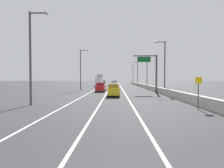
{
  "coord_description": "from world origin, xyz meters",
  "views": [
    {
      "loc": [
        -0.22,
        -3.64,
        2.86
      ],
      "look_at": [
        -1.42,
        53.77,
        1.18
      ],
      "focal_mm": 30.16,
      "sensor_mm": 36.0,
      "label": 1
    }
  ],
  "objects_px": {
    "car_red_0": "(101,87)",
    "car_silver_4": "(115,82)",
    "lamp_post_right_third": "(146,69)",
    "box_truck": "(99,81)",
    "lamp_post_left_near": "(33,51)",
    "overhead_sign_gantry": "(153,69)",
    "lamp_post_right_second": "(163,63)",
    "lamp_post_right_fifth": "(133,73)",
    "car_white_2": "(114,84)",
    "car_gray_1": "(104,82)",
    "speed_advisory_sign": "(198,90)",
    "lamp_post_right_fourth": "(137,72)",
    "lamp_post_left_mid": "(82,67)",
    "car_yellow_3": "(114,90)"
  },
  "relations": [
    {
      "from": "lamp_post_right_fifth",
      "to": "lamp_post_right_second",
      "type": "bearing_deg",
      "value": -90.02
    },
    {
      "from": "lamp_post_right_third",
      "to": "car_white_2",
      "type": "bearing_deg",
      "value": 174.29
    },
    {
      "from": "lamp_post_right_fourth",
      "to": "lamp_post_right_fifth",
      "type": "xyz_separation_m",
      "value": [
        0.13,
        22.16,
        0.0
      ]
    },
    {
      "from": "car_white_2",
      "to": "lamp_post_left_near",
      "type": "bearing_deg",
      "value": -101.92
    },
    {
      "from": "lamp_post_right_second",
      "to": "box_truck",
      "type": "relative_size",
      "value": 1.2
    },
    {
      "from": "speed_advisory_sign",
      "to": "lamp_post_right_third",
      "type": "xyz_separation_m",
      "value": [
        1.63,
        40.61,
        3.99
      ]
    },
    {
      "from": "lamp_post_left_near",
      "to": "car_silver_4",
      "type": "relative_size",
      "value": 2.36
    },
    {
      "from": "lamp_post_left_near",
      "to": "car_silver_4",
      "type": "distance_m",
      "value": 74.85
    },
    {
      "from": "lamp_post_left_mid",
      "to": "lamp_post_right_fourth",
      "type": "bearing_deg",
      "value": 62.74
    },
    {
      "from": "speed_advisory_sign",
      "to": "lamp_post_right_second",
      "type": "bearing_deg",
      "value": 85.73
    },
    {
      "from": "lamp_post_right_fourth",
      "to": "box_truck",
      "type": "xyz_separation_m",
      "value": [
        -15.25,
        -9.0,
        -3.71
      ]
    },
    {
      "from": "overhead_sign_gantry",
      "to": "lamp_post_left_near",
      "type": "bearing_deg",
      "value": -133.0
    },
    {
      "from": "lamp_post_right_third",
      "to": "lamp_post_left_near",
      "type": "height_order",
      "value": "same"
    },
    {
      "from": "lamp_post_right_fifth",
      "to": "car_gray_1",
      "type": "xyz_separation_m",
      "value": [
        -15.49,
        -4.67,
        -4.76
      ]
    },
    {
      "from": "lamp_post_left_near",
      "to": "box_truck",
      "type": "relative_size",
      "value": 1.2
    },
    {
      "from": "speed_advisory_sign",
      "to": "car_red_0",
      "type": "bearing_deg",
      "value": 115.6
    },
    {
      "from": "lamp_post_left_near",
      "to": "car_yellow_3",
      "type": "height_order",
      "value": "lamp_post_left_near"
    },
    {
      "from": "lamp_post_right_fourth",
      "to": "speed_advisory_sign",
      "type": "bearing_deg",
      "value": -91.16
    },
    {
      "from": "lamp_post_right_fourth",
      "to": "car_silver_4",
      "type": "distance_m",
      "value": 17.19
    },
    {
      "from": "speed_advisory_sign",
      "to": "lamp_post_left_near",
      "type": "relative_size",
      "value": 0.3
    },
    {
      "from": "lamp_post_right_fifth",
      "to": "car_white_2",
      "type": "height_order",
      "value": "lamp_post_right_fifth"
    },
    {
      "from": "car_red_0",
      "to": "car_silver_4",
      "type": "xyz_separation_m",
      "value": [
        3.03,
        53.6,
        0.01
      ]
    },
    {
      "from": "car_white_2",
      "to": "speed_advisory_sign",
      "type": "bearing_deg",
      "value": -78.81
    },
    {
      "from": "lamp_post_right_third",
      "to": "lamp_post_right_fifth",
      "type": "bearing_deg",
      "value": 90.29
    },
    {
      "from": "lamp_post_right_fourth",
      "to": "car_red_0",
      "type": "relative_size",
      "value": 2.12
    },
    {
      "from": "lamp_post_left_near",
      "to": "box_truck",
      "type": "distance_m",
      "value": 51.68
    },
    {
      "from": "lamp_post_right_fifth",
      "to": "car_white_2",
      "type": "bearing_deg",
      "value": -102.52
    },
    {
      "from": "lamp_post_right_second",
      "to": "car_red_0",
      "type": "xyz_separation_m",
      "value": [
        -12.34,
        4.44,
        -4.75
      ]
    },
    {
      "from": "lamp_post_right_second",
      "to": "car_gray_1",
      "type": "xyz_separation_m",
      "value": [
        -15.46,
        61.81,
        -4.76
      ]
    },
    {
      "from": "lamp_post_right_fifth",
      "to": "car_silver_4",
      "type": "height_order",
      "value": "lamp_post_right_fifth"
    },
    {
      "from": "car_gray_1",
      "to": "car_white_2",
      "type": "bearing_deg",
      "value": -81.38
    },
    {
      "from": "lamp_post_right_fifth",
      "to": "car_red_0",
      "type": "distance_m",
      "value": 63.44
    },
    {
      "from": "car_silver_4",
      "to": "box_truck",
      "type": "bearing_deg",
      "value": -104.9
    },
    {
      "from": "lamp_post_right_fifth",
      "to": "car_silver_4",
      "type": "bearing_deg",
      "value": -137.87
    },
    {
      "from": "lamp_post_right_third",
      "to": "lamp_post_right_fourth",
      "type": "xyz_separation_m",
      "value": [
        -0.35,
        22.16,
        0.0
      ]
    },
    {
      "from": "lamp_post_right_third",
      "to": "car_silver_4",
      "type": "bearing_deg",
      "value": 104.91
    },
    {
      "from": "speed_advisory_sign",
      "to": "box_truck",
      "type": "bearing_deg",
      "value": 104.57
    },
    {
      "from": "lamp_post_left_near",
      "to": "overhead_sign_gantry",
      "type": "bearing_deg",
      "value": 47.0
    },
    {
      "from": "lamp_post_left_mid",
      "to": "car_white_2",
      "type": "height_order",
      "value": "lamp_post_left_mid"
    },
    {
      "from": "lamp_post_right_third",
      "to": "lamp_post_right_fourth",
      "type": "bearing_deg",
      "value": 90.91
    },
    {
      "from": "overhead_sign_gantry",
      "to": "car_yellow_3",
      "type": "height_order",
      "value": "overhead_sign_gantry"
    },
    {
      "from": "lamp_post_right_third",
      "to": "car_silver_4",
      "type": "distance_m",
      "value": 37.43
    },
    {
      "from": "car_gray_1",
      "to": "car_silver_4",
      "type": "bearing_deg",
      "value": -31.46
    },
    {
      "from": "lamp_post_right_second",
      "to": "lamp_post_left_near",
      "type": "distance_m",
      "value": 24.12
    },
    {
      "from": "lamp_post_right_third",
      "to": "box_truck",
      "type": "distance_m",
      "value": 20.75
    },
    {
      "from": "lamp_post_right_second",
      "to": "car_red_0",
      "type": "bearing_deg",
      "value": 160.23
    },
    {
      "from": "lamp_post_left_mid",
      "to": "box_truck",
      "type": "height_order",
      "value": "lamp_post_left_mid"
    },
    {
      "from": "lamp_post_right_fourth",
      "to": "lamp_post_left_mid",
      "type": "relative_size",
      "value": 1.0
    },
    {
      "from": "lamp_post_left_near",
      "to": "car_white_2",
      "type": "relative_size",
      "value": 2.18
    },
    {
      "from": "lamp_post_right_fourth",
      "to": "lamp_post_left_mid",
      "type": "xyz_separation_m",
      "value": [
        -17.46,
        -33.89,
        0.0
      ]
    }
  ]
}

